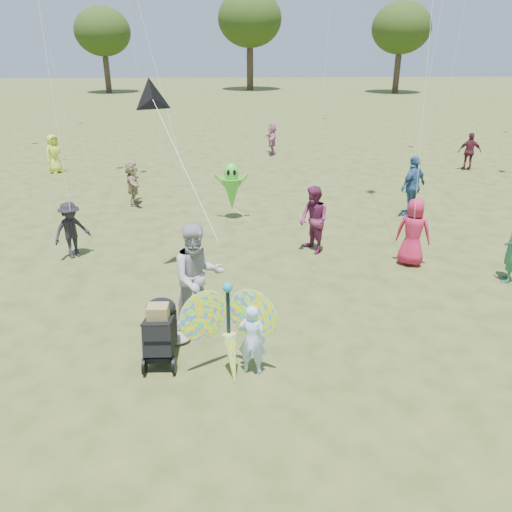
{
  "coord_description": "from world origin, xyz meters",
  "views": [
    {
      "loc": [
        -0.69,
        -7.58,
        4.95
      ],
      "look_at": [
        -0.2,
        1.5,
        1.1
      ],
      "focal_mm": 35.0,
      "sensor_mm": 36.0,
      "label": 1
    }
  ],
  "objects_px": {
    "crowd_g": "(54,154)",
    "crowd_a": "(413,232)",
    "crowd_b": "(71,230)",
    "crowd_d": "(133,184)",
    "adult_man": "(198,277)",
    "crowd_c": "(413,186)",
    "jogging_stroller": "(160,328)",
    "crowd_h": "(470,152)",
    "crowd_j": "(272,139)",
    "butterfly_kite": "(230,329)",
    "crowd_e": "(314,220)",
    "alien_kite": "(232,189)",
    "child_girl": "(252,339)"
  },
  "relations": [
    {
      "from": "crowd_g",
      "to": "crowd_a",
      "type": "bearing_deg",
      "value": -92.82
    },
    {
      "from": "crowd_b",
      "to": "crowd_d",
      "type": "height_order",
      "value": "crowd_d"
    },
    {
      "from": "adult_man",
      "to": "crowd_c",
      "type": "distance_m",
      "value": 8.96
    },
    {
      "from": "crowd_a",
      "to": "jogging_stroller",
      "type": "distance_m",
      "value": 6.71
    },
    {
      "from": "crowd_c",
      "to": "crowd_h",
      "type": "distance_m",
      "value": 7.5
    },
    {
      "from": "crowd_j",
      "to": "jogging_stroller",
      "type": "bearing_deg",
      "value": -13.63
    },
    {
      "from": "crowd_h",
      "to": "butterfly_kite",
      "type": "xyz_separation_m",
      "value": [
        -10.25,
        -13.86,
        0.04
      ]
    },
    {
      "from": "crowd_b",
      "to": "crowd_g",
      "type": "height_order",
      "value": "crowd_g"
    },
    {
      "from": "crowd_e",
      "to": "crowd_j",
      "type": "height_order",
      "value": "crowd_e"
    },
    {
      "from": "crowd_g",
      "to": "jogging_stroller",
      "type": "xyz_separation_m",
      "value": [
        6.05,
        -13.89,
        -0.18
      ]
    },
    {
      "from": "crowd_a",
      "to": "crowd_g",
      "type": "relative_size",
      "value": 1.04
    },
    {
      "from": "crowd_h",
      "to": "crowd_j",
      "type": "relative_size",
      "value": 1.05
    },
    {
      "from": "crowd_e",
      "to": "crowd_g",
      "type": "distance_m",
      "value": 13.15
    },
    {
      "from": "adult_man",
      "to": "crowd_a",
      "type": "xyz_separation_m",
      "value": [
        4.99,
        2.68,
        -0.21
      ]
    },
    {
      "from": "alien_kite",
      "to": "crowd_e",
      "type": "bearing_deg",
      "value": -53.07
    },
    {
      "from": "crowd_c",
      "to": "crowd_g",
      "type": "height_order",
      "value": "crowd_c"
    },
    {
      "from": "crowd_g",
      "to": "alien_kite",
      "type": "height_order",
      "value": "alien_kite"
    },
    {
      "from": "crowd_e",
      "to": "alien_kite",
      "type": "bearing_deg",
      "value": -166.67
    },
    {
      "from": "crowd_h",
      "to": "crowd_b",
      "type": "bearing_deg",
      "value": 43.13
    },
    {
      "from": "child_girl",
      "to": "crowd_j",
      "type": "xyz_separation_m",
      "value": [
        1.79,
        17.61,
        0.14
      ]
    },
    {
      "from": "crowd_b",
      "to": "jogging_stroller",
      "type": "bearing_deg",
      "value": -102.56
    },
    {
      "from": "crowd_a",
      "to": "alien_kite",
      "type": "xyz_separation_m",
      "value": [
        -4.31,
        3.65,
        0.14
      ]
    },
    {
      "from": "child_girl",
      "to": "jogging_stroller",
      "type": "distance_m",
      "value": 1.57
    },
    {
      "from": "crowd_e",
      "to": "crowd_j",
      "type": "xyz_separation_m",
      "value": [
        -0.02,
        12.52,
        -0.11
      ]
    },
    {
      "from": "crowd_a",
      "to": "crowd_j",
      "type": "relative_size",
      "value": 1.1
    },
    {
      "from": "child_girl",
      "to": "crowd_g",
      "type": "relative_size",
      "value": 0.78
    },
    {
      "from": "crowd_c",
      "to": "adult_man",
      "type": "bearing_deg",
      "value": 9.69
    },
    {
      "from": "adult_man",
      "to": "jogging_stroller",
      "type": "height_order",
      "value": "adult_man"
    },
    {
      "from": "crowd_a",
      "to": "crowd_d",
      "type": "xyz_separation_m",
      "value": [
        -7.57,
        5.33,
        -0.09
      ]
    },
    {
      "from": "child_girl",
      "to": "crowd_a",
      "type": "relative_size",
      "value": 0.75
    },
    {
      "from": "crowd_a",
      "to": "crowd_b",
      "type": "distance_m",
      "value": 8.37
    },
    {
      "from": "child_girl",
      "to": "crowd_d",
      "type": "distance_m",
      "value": 10.12
    },
    {
      "from": "crowd_a",
      "to": "crowd_e",
      "type": "distance_m",
      "value": 2.44
    },
    {
      "from": "child_girl",
      "to": "alien_kite",
      "type": "relative_size",
      "value": 0.71
    },
    {
      "from": "crowd_a",
      "to": "crowd_e",
      "type": "xyz_separation_m",
      "value": [
        -2.26,
        0.92,
        0.03
      ]
    },
    {
      "from": "crowd_d",
      "to": "crowd_j",
      "type": "height_order",
      "value": "crowd_j"
    },
    {
      "from": "crowd_c",
      "to": "alien_kite",
      "type": "relative_size",
      "value": 1.08
    },
    {
      "from": "crowd_c",
      "to": "jogging_stroller",
      "type": "distance_m",
      "value": 10.13
    },
    {
      "from": "crowd_c",
      "to": "crowd_j",
      "type": "relative_size",
      "value": 1.25
    },
    {
      "from": "crowd_j",
      "to": "crowd_g",
      "type": "bearing_deg",
      "value": -73.37
    },
    {
      "from": "child_girl",
      "to": "crowd_g",
      "type": "bearing_deg",
      "value": -47.56
    },
    {
      "from": "adult_man",
      "to": "crowd_h",
      "type": "distance_m",
      "value": 16.43
    },
    {
      "from": "child_girl",
      "to": "crowd_c",
      "type": "relative_size",
      "value": 0.66
    },
    {
      "from": "crowd_c",
      "to": "alien_kite",
      "type": "distance_m",
      "value": 5.59
    },
    {
      "from": "butterfly_kite",
      "to": "crowd_b",
      "type": "bearing_deg",
      "value": 127.51
    },
    {
      "from": "child_girl",
      "to": "adult_man",
      "type": "bearing_deg",
      "value": -43.65
    },
    {
      "from": "child_girl",
      "to": "crowd_a",
      "type": "distance_m",
      "value": 5.83
    },
    {
      "from": "crowd_b",
      "to": "crowd_c",
      "type": "relative_size",
      "value": 0.76
    },
    {
      "from": "crowd_d",
      "to": "adult_man",
      "type": "bearing_deg",
      "value": -172.36
    },
    {
      "from": "crowd_g",
      "to": "crowd_h",
      "type": "height_order",
      "value": "crowd_g"
    }
  ]
}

